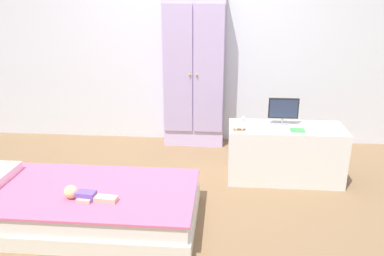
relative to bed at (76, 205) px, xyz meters
name	(u,v)px	position (x,y,z in m)	size (l,w,h in m)	color
ground_plane	(176,205)	(0.73, 0.30, -0.14)	(10.00, 10.00, 0.02)	brown
back_wall	(192,22)	(0.73, 1.87, 1.22)	(6.40, 0.05, 2.70)	silver
bed	(76,205)	(0.00, 0.00, 0.00)	(1.83, 0.87, 0.26)	silver
doll	(81,194)	(0.11, -0.14, 0.17)	(0.39, 0.14, 0.10)	#6B4CB2
wardrobe	(194,72)	(0.76, 1.70, 0.70)	(0.66, 0.29, 1.66)	silver
tv_stand	(285,153)	(1.67, 0.85, 0.13)	(1.03, 0.43, 0.51)	silver
tv_monitor	(283,110)	(1.64, 0.93, 0.52)	(0.27, 0.10, 0.25)	#99999E
rocking_horse_toy	(241,124)	(1.25, 0.72, 0.44)	(0.11, 0.04, 0.13)	#8E6642
book_green	(298,130)	(1.75, 0.76, 0.39)	(0.12, 0.10, 0.01)	#429E51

